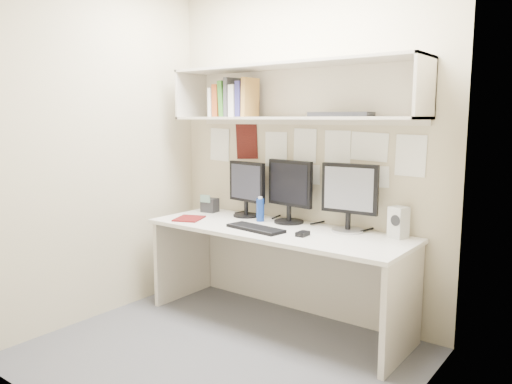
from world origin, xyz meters
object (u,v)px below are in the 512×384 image
Objects in this scene: monitor_right at (349,195)px; desk_phone at (210,205)px; keyboard at (256,228)px; desk at (277,276)px; monitor_left at (247,187)px; monitor_center at (290,189)px; maroon_notebook at (189,219)px; speaker at (398,222)px.

monitor_right reaches higher than desk_phone.
desk is at bearing 66.01° from keyboard.
monitor_left is 0.57m from keyboard.
monitor_center reaches higher than maroon_notebook.
maroon_notebook reaches higher than desk.
monitor_center is at bearing -5.01° from desk_phone.
keyboard is 1.89× the size of maroon_notebook.
speaker reaches higher than maroon_notebook.
speaker is at bearing -5.77° from desk_phone.
desk is at bearing -158.72° from monitor_right.
speaker is (0.91, 0.39, 0.10)m from keyboard.
desk_phone is (-0.08, 0.34, 0.05)m from maroon_notebook.
speaker is at bearing 0.32° from monitor_right.
monitor_left is (-0.45, 0.22, 0.61)m from desk.
keyboard is at bearing -140.68° from speaker.
monitor_right is at bearing 8.04° from monitor_center.
monitor_left is 0.42m from monitor_center.
monitor_left is at bearing 31.28° from maroon_notebook.
monitor_center is (0.42, -0.00, 0.02)m from monitor_left.
desk_phone is at bearing -161.38° from speaker.
maroon_notebook is at bearing -149.24° from speaker.
monitor_center is 2.27× the size of speaker.
monitor_left is 2.11× the size of speaker.
monitor_center is at bearing 8.82° from monitor_left.
monitor_center reaches higher than speaker.
desk is at bearing -9.43° from maroon_notebook.
monitor_left is at bearing 176.14° from monitor_right.
keyboard is at bearing -20.20° from maroon_notebook.
speaker is 0.89× the size of maroon_notebook.
monitor_right is at bearing 40.64° from keyboard.
desk is 0.98m from speaker.
desk is 0.41m from keyboard.
monitor_right is 1.29m from maroon_notebook.
desk_phone is (-0.79, -0.04, -0.20)m from monitor_center.
monitor_center is 0.84m from maroon_notebook.
speaker is at bearing 30.59° from keyboard.
monitor_right is (0.50, -0.00, 0.00)m from monitor_center.
monitor_left is 1.87× the size of maroon_notebook.
speaker reaches higher than keyboard.
keyboard reaches higher than maroon_notebook.
keyboard is (-0.56, -0.36, -0.25)m from monitor_right.
maroon_notebook is at bearing -167.73° from desk.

